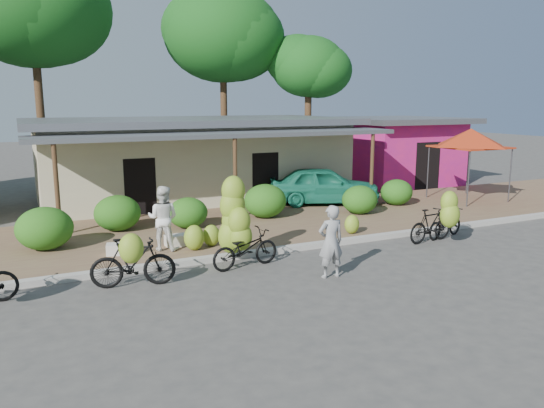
{
  "coord_description": "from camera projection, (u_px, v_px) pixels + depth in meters",
  "views": [
    {
      "loc": [
        -6.5,
        -10.4,
        4.01
      ],
      "look_at": [
        -0.23,
        2.75,
        1.2
      ],
      "focal_mm": 35.0,
      "sensor_mm": 36.0,
      "label": 1
    }
  ],
  "objects": [
    {
      "name": "hedge_4",
      "position": [
        360.0,
        200.0,
        18.67
      ],
      "size": [
        1.29,
        1.16,
        1.0
      ],
      "primitive_type": "ellipsoid",
      "color": "#225012",
      "rests_on": "sidewalk"
    },
    {
      "name": "hedge_5",
      "position": [
        397.0,
        192.0,
        20.29
      ],
      "size": [
        1.26,
        1.13,
        0.98
      ],
      "primitive_type": "ellipsoid",
      "color": "#225012",
      "rests_on": "sidewalk"
    },
    {
      "name": "bike_far_right",
      "position": [
        445.0,
        223.0,
        15.86
      ],
      "size": [
        1.75,
        1.01,
        0.87
      ],
      "rotation": [
        0.0,
        0.0,
        1.85
      ],
      "color": "black",
      "rests_on": "ground"
    },
    {
      "name": "loose_banana_a",
      "position": [
        194.0,
        238.0,
        14.08
      ],
      "size": [
        0.55,
        0.47,
        0.69
      ],
      "primitive_type": "ellipsoid",
      "color": "#7DA529",
      "rests_on": "sidewalk"
    },
    {
      "name": "bike_left",
      "position": [
        133.0,
        261.0,
        11.51
      ],
      "size": [
        1.91,
        1.3,
        1.37
      ],
      "rotation": [
        0.0,
        0.0,
        1.36
      ],
      "color": "black",
      "rests_on": "ground"
    },
    {
      "name": "ground",
      "position": [
        330.0,
        272.0,
        12.72
      ],
      "size": [
        100.0,
        100.0,
        0.0
      ],
      "primitive_type": "plane",
      "color": "#42403D",
      "rests_on": "ground"
    },
    {
      "name": "sack_near",
      "position": [
        181.0,
        240.0,
        14.62
      ],
      "size": [
        0.87,
        0.45,
        0.3
      ],
      "primitive_type": "cube",
      "rotation": [
        0.0,
        0.0,
        0.06
      ],
      "color": "silver",
      "rests_on": "sidewalk"
    },
    {
      "name": "shop_main",
      "position": [
        193.0,
        158.0,
        22.08
      ],
      "size": [
        13.0,
        8.5,
        3.35
      ],
      "color": "#BCAE8E",
      "rests_on": "ground"
    },
    {
      "name": "curb",
      "position": [
        291.0,
        248.0,
        14.48
      ],
      "size": [
        60.0,
        0.25,
        0.15
      ],
      "primitive_type": "cube",
      "color": "#A8A399",
      "rests_on": "ground"
    },
    {
      "name": "vendor",
      "position": [
        331.0,
        242.0,
        12.16
      ],
      "size": [
        0.65,
        0.45,
        1.71
      ],
      "primitive_type": "imported",
      "rotation": [
        0.0,
        0.0,
        3.08
      ],
      "color": "gray",
      "rests_on": "ground"
    },
    {
      "name": "shop_pink",
      "position": [
        394.0,
        149.0,
        26.58
      ],
      "size": [
        6.0,
        6.0,
        3.25
      ],
      "color": "#DB216C",
      "rests_on": "ground"
    },
    {
      "name": "hedge_0",
      "position": [
        45.0,
        228.0,
        14.1
      ],
      "size": [
        1.48,
        1.33,
        1.15
      ],
      "primitive_type": "ellipsoid",
      "color": "#225012",
      "rests_on": "sidewalk"
    },
    {
      "name": "hedge_1",
      "position": [
        117.0,
        213.0,
        16.2
      ],
      "size": [
        1.41,
        1.27,
        1.1
      ],
      "primitive_type": "ellipsoid",
      "color": "#225012",
      "rests_on": "sidewalk"
    },
    {
      "name": "hedge_3",
      "position": [
        265.0,
        201.0,
        18.04
      ],
      "size": [
        1.47,
        1.33,
        1.15
      ],
      "primitive_type": "ellipsoid",
      "color": "#225012",
      "rests_on": "sidewalk"
    },
    {
      "name": "hedge_2",
      "position": [
        188.0,
        213.0,
        16.56
      ],
      "size": [
        1.24,
        1.11,
        0.97
      ],
      "primitive_type": "ellipsoid",
      "color": "#225012",
      "rests_on": "sidewalk"
    },
    {
      "name": "loose_banana_c",
      "position": [
        352.0,
        224.0,
        15.87
      ],
      "size": [
        0.46,
        0.39,
        0.57
      ],
      "primitive_type": "ellipsoid",
      "color": "#7DA529",
      "rests_on": "sidewalk"
    },
    {
      "name": "tree_center_right",
      "position": [
        218.0,
        33.0,
        27.42
      ],
      "size": [
        6.11,
        6.07,
        9.85
      ],
      "color": "#4E2E1F",
      "rests_on": "ground"
    },
    {
      "name": "bystander",
      "position": [
        163.0,
        218.0,
        14.03
      ],
      "size": [
        1.06,
        1.01,
        1.73
      ],
      "primitive_type": "imported",
      "rotation": [
        0.0,
        0.0,
        2.56
      ],
      "color": "white",
      "rests_on": "sidewalk"
    },
    {
      "name": "bike_right",
      "position": [
        436.0,
        221.0,
        15.14
      ],
      "size": [
        1.71,
        1.22,
        1.6
      ],
      "rotation": [
        0.0,
        0.0,
        1.69
      ],
      "color": "black",
      "rests_on": "ground"
    },
    {
      "name": "red_canopy",
      "position": [
        471.0,
        138.0,
        21.0
      ],
      "size": [
        3.5,
        3.5,
        2.86
      ],
      "color": "#59595E",
      "rests_on": "sidewalk"
    },
    {
      "name": "teal_van",
      "position": [
        324.0,
        185.0,
        20.46
      ],
      "size": [
        4.59,
        3.22,
        1.45
      ],
      "primitive_type": "imported",
      "rotation": [
        0.0,
        0.0,
        1.18
      ],
      "color": "#1A775B",
      "rests_on": "sidewalk"
    },
    {
      "name": "loose_banana_b",
      "position": [
        211.0,
        235.0,
        14.49
      ],
      "size": [
        0.48,
        0.41,
        0.6
      ],
      "primitive_type": "ellipsoid",
      "color": "#7DA529",
      "rests_on": "sidewalk"
    },
    {
      "name": "tree_near_right",
      "position": [
        304.0,
        65.0,
        27.64
      ],
      "size": [
        4.14,
        3.94,
        7.46
      ],
      "color": "#4E2E1F",
      "rests_on": "ground"
    },
    {
      "name": "tree_far_center",
      "position": [
        27.0,
        4.0,
        23.04
      ],
      "size": [
        6.58,
        6.57,
        10.73
      ],
      "color": "#4E2E1F",
      "rests_on": "ground"
    },
    {
      "name": "sack_far",
      "position": [
        121.0,
        249.0,
        13.76
      ],
      "size": [
        0.81,
        0.53,
        0.28
      ],
      "primitive_type": "cube",
      "rotation": [
        0.0,
        0.0,
        -0.21
      ],
      "color": "silver",
      "rests_on": "sidewalk"
    },
    {
      "name": "bike_center",
      "position": [
        239.0,
        231.0,
        13.12
      ],
      "size": [
        1.88,
        1.29,
        2.22
      ],
      "rotation": [
        0.0,
        0.0,
        1.71
      ],
      "color": "black",
      "rests_on": "ground"
    },
    {
      "name": "sidewalk",
      "position": [
        248.0,
        226.0,
        17.14
      ],
      "size": [
        60.0,
        6.0,
        0.12
      ],
      "primitive_type": "cube",
      "color": "olive",
      "rests_on": "ground"
    }
  ]
}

